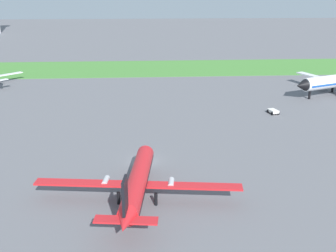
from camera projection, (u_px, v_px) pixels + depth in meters
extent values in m
plane|color=slate|center=(144.00, 162.00, 60.87)|extent=(600.00, 600.00, 0.00)
cube|color=#478438|center=(143.00, 68.00, 131.38)|extent=(360.00, 28.00, 0.08)
cube|color=white|center=(3.00, 75.00, 110.78)|extent=(9.07, 9.26, 0.21)
cube|color=white|center=(2.00, 80.00, 102.64)|extent=(2.94, 2.97, 0.17)
cone|color=black|center=(301.00, 85.00, 92.81)|extent=(3.87, 4.00, 3.15)
cube|color=white|center=(318.00, 77.00, 103.88)|extent=(7.03, 13.79, 0.32)
cylinder|color=#B7BABF|center=(325.00, 84.00, 102.11)|extent=(3.91, 2.92, 1.77)
cylinder|color=black|center=(310.00, 95.00, 94.85)|extent=(0.58, 0.58, 2.04)
cylinder|color=black|center=(333.00, 88.00, 101.09)|extent=(0.58, 0.58, 2.04)
cylinder|color=red|center=(138.00, 180.00, 48.98)|extent=(4.38, 17.07, 2.35)
cone|color=black|center=(146.00, 150.00, 57.83)|extent=(2.57, 2.61, 2.30)
cone|color=red|center=(125.00, 222.00, 39.60)|extent=(2.50, 3.52, 2.11)
cube|color=black|center=(138.00, 181.00, 49.04)|extent=(4.31, 16.14, 0.33)
cube|color=red|center=(86.00, 183.00, 49.03)|extent=(13.02, 3.20, 0.23)
cube|color=red|center=(190.00, 186.00, 48.32)|extent=(13.02, 3.20, 0.23)
cylinder|color=#B7BABF|center=(106.00, 181.00, 49.52)|extent=(0.97, 1.96, 0.75)
cylinder|color=#B7BABF|center=(171.00, 183.00, 49.07)|extent=(0.97, 1.96, 0.75)
cube|color=black|center=(125.00, 196.00, 39.12)|extent=(0.54, 2.13, 3.76)
cube|color=red|center=(110.00, 220.00, 40.15)|extent=(3.43, 1.80, 0.19)
cube|color=red|center=(142.00, 221.00, 39.97)|extent=(3.43, 1.80, 0.19)
cylinder|color=black|center=(145.00, 170.00, 56.28)|extent=(0.42, 0.42, 1.64)
cylinder|color=black|center=(119.00, 198.00, 48.67)|extent=(0.42, 0.42, 1.64)
cylinder|color=black|center=(156.00, 199.00, 48.41)|extent=(0.42, 0.42, 1.64)
cube|color=white|center=(273.00, 111.00, 83.79)|extent=(2.06, 2.70, 0.55)
cylinder|color=black|center=(278.00, 113.00, 83.35)|extent=(0.42, 0.74, 0.70)
cylinder|color=black|center=(272.00, 114.00, 82.90)|extent=(0.42, 0.74, 0.70)
cylinder|color=black|center=(274.00, 111.00, 84.85)|extent=(0.42, 0.74, 0.70)
cylinder|color=black|center=(268.00, 111.00, 84.41)|extent=(0.42, 0.74, 0.70)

